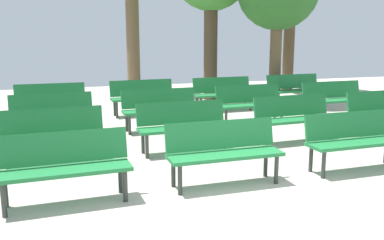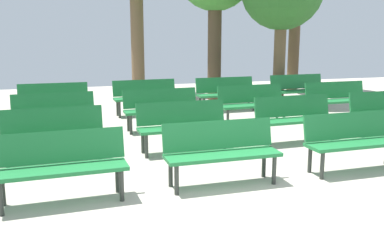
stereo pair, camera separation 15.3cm
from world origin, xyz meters
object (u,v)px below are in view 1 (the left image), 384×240
bench_r1_c4 (383,109)px  bench_r3_c3 (223,92)px  bench_r1_c3 (294,115)px  bench_r2_c4 (334,97)px  bench_r3_c1 (50,100)px  bench_r2_c2 (160,107)px  bench_r0_c3 (355,137)px  bench_r1_c1 (53,132)px  bench_r1_c2 (183,123)px  bench_r3_c4 (294,88)px  bench_r2_c1 (52,113)px  bench_r3_c2 (143,95)px  bench_r0_c2 (224,149)px  bench_r0_c1 (64,163)px  bench_r2_c3 (250,102)px

bench_r1_c4 → bench_r3_c3: size_ratio=1.00×
bench_r3_c3 → bench_r1_c3: bearing=-89.3°
bench_r2_c4 → bench_r3_c1: same height
bench_r1_c3 → bench_r2_c2: 2.81m
bench_r3_c1 → bench_r0_c3: bearing=-49.6°
bench_r1_c1 → bench_r3_c3: same height
bench_r1_c1 → bench_r1_c2: 2.17m
bench_r1_c4 → bench_r3_c4: size_ratio=1.00×
bench_r3_c1 → bench_r2_c2: bearing=-37.5°
bench_r2_c1 → bench_r3_c2: (2.14, 1.86, 0.00)m
bench_r0_c2 → bench_r1_c4: same height
bench_r2_c1 → bench_r2_c2: 2.19m
bench_r3_c2 → bench_r3_c3: size_ratio=1.01×
bench_r0_c1 → bench_r1_c1: (-0.16, 1.79, 0.00)m
bench_r0_c2 → bench_r1_c4: size_ratio=1.00×
bench_r2_c1 → bench_r1_c2: bearing=-41.5°
bench_r2_c3 → bench_r3_c4: size_ratio=1.00×
bench_r1_c2 → bench_r2_c3: same height
bench_r1_c3 → bench_r0_c1: bearing=-159.0°
bench_r1_c2 → bench_r1_c3: bearing=0.9°
bench_r1_c1 → bench_r3_c4: size_ratio=1.00×
bench_r1_c3 → bench_r3_c3: (-0.16, 3.48, 0.00)m
bench_r0_c2 → bench_r0_c3: bearing=-0.1°
bench_r1_c1 → bench_r3_c2: size_ratio=1.00×
bench_r1_c2 → bench_r3_c2: 3.57m
bench_r1_c4 → bench_r3_c3: bearing=121.5°
bench_r0_c3 → bench_r3_c4: (2.02, 5.45, 0.00)m
bench_r1_c2 → bench_r2_c1: size_ratio=0.99×
bench_r2_c4 → bench_r3_c4: same height
bench_r3_c1 → bench_r3_c3: bearing=1.1°
bench_r1_c2 → bench_r2_c1: (-2.22, 1.71, 0.00)m
bench_r0_c1 → bench_r3_c2: bearing=66.9°
bench_r2_c2 → bench_r2_c4: same height
bench_r0_c3 → bench_r3_c1: 6.86m
bench_r0_c2 → bench_r3_c4: (4.18, 5.51, 0.00)m
bench_r2_c3 → bench_r3_c4: 2.87m
bench_r1_c2 → bench_r2_c3: bearing=39.7°
bench_r3_c4 → bench_r0_c2: bearing=-129.6°
bench_r3_c4 → bench_r2_c3: bearing=-141.7°
bench_r0_c3 → bench_r1_c2: same height
bench_r2_c4 → bench_r2_c1: bearing=-179.6°
bench_r1_c2 → bench_r1_c1: bearing=179.6°
bench_r0_c2 → bench_r2_c1: same height
bench_r1_c2 → bench_r0_c3: bearing=-39.1°
bench_r2_c3 → bench_r3_c1: bearing=157.4°
bench_r3_c1 → bench_r1_c2: bearing=-57.4°
bench_r2_c3 → bench_r0_c3: bearing=-90.7°
bench_r2_c1 → bench_r3_c3: (4.30, 1.88, 0.00)m
bench_r2_c2 → bench_r2_c3: 2.14m
bench_r0_c1 → bench_r0_c3: bearing=-1.6°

